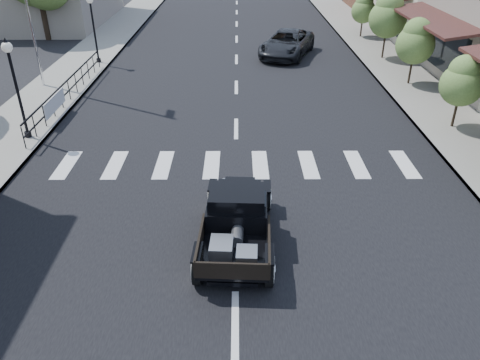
{
  "coord_description": "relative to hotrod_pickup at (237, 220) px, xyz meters",
  "views": [
    {
      "loc": [
        0.06,
        -9.7,
        7.2
      ],
      "look_at": [
        0.12,
        1.24,
        1.0
      ],
      "focal_mm": 35.0,
      "sensor_mm": 36.0,
      "label": 1
    }
  ],
  "objects": [
    {
      "name": "ground",
      "position": [
        -0.03,
        0.23,
        -0.72
      ],
      "size": [
        120.0,
        120.0,
        0.0
      ],
      "primitive_type": "plane",
      "color": "black",
      "rests_on": "ground"
    },
    {
      "name": "road",
      "position": [
        -0.03,
        15.23,
        -0.71
      ],
      "size": [
        14.0,
        80.0,
        0.02
      ],
      "primitive_type": "cube",
      "color": "black",
      "rests_on": "ground"
    },
    {
      "name": "road_markings",
      "position": [
        -0.03,
        10.23,
        -0.72
      ],
      "size": [
        12.0,
        60.0,
        0.06
      ],
      "primitive_type": null,
      "color": "silver",
      "rests_on": "ground"
    },
    {
      "name": "sidewalk_left",
      "position": [
        -8.53,
        15.23,
        -0.64
      ],
      "size": [
        3.0,
        80.0,
        0.15
      ],
      "primitive_type": "cube",
      "color": "gray",
      "rests_on": "ground"
    },
    {
      "name": "sidewalk_right",
      "position": [
        8.47,
        15.23,
        -0.64
      ],
      "size": [
        3.0,
        80.0,
        0.15
      ],
      "primitive_type": "cube",
      "color": "gray",
      "rests_on": "ground"
    },
    {
      "name": "storefront_far",
      "position": [
        14.97,
        22.23,
        1.53
      ],
      "size": [
        10.0,
        9.0,
        4.5
      ],
      "primitive_type": "cube",
      "color": "beige",
      "rests_on": "ground"
    },
    {
      "name": "railing",
      "position": [
        -7.33,
        10.23,
        -0.07
      ],
      "size": [
        0.08,
        10.0,
        1.0
      ],
      "primitive_type": null,
      "color": "black",
      "rests_on": "sidewalk_left"
    },
    {
      "name": "banner",
      "position": [
        -7.25,
        8.23,
        -0.27
      ],
      "size": [
        0.04,
        2.2,
        0.6
      ],
      "primitive_type": null,
      "color": "silver",
      "rests_on": "sidewalk_left"
    },
    {
      "name": "lamp_post_b",
      "position": [
        -7.63,
        6.23,
        1.2
      ],
      "size": [
        0.36,
        0.36,
        3.55
      ],
      "primitive_type": null,
      "color": "black",
      "rests_on": "sidewalk_left"
    },
    {
      "name": "lamp_post_c",
      "position": [
        -7.63,
        16.23,
        1.2
      ],
      "size": [
        0.36,
        0.36,
        3.55
      ],
      "primitive_type": null,
      "color": "black",
      "rests_on": "sidewalk_left"
    },
    {
      "name": "small_tree_b",
      "position": [
        8.27,
        7.14,
        0.74
      ],
      "size": [
        1.58,
        1.58,
        2.63
      ],
      "primitive_type": null,
      "color": "#577937",
      "rests_on": "sidewalk_right"
    },
    {
      "name": "small_tree_c",
      "position": [
        8.27,
        12.42,
        0.9
      ],
      "size": [
        1.76,
        1.76,
        2.94
      ],
      "primitive_type": null,
      "color": "#577937",
      "rests_on": "sidewalk_right"
    },
    {
      "name": "small_tree_d",
      "position": [
        8.27,
        17.1,
        1.14
      ],
      "size": [
        2.04,
        2.04,
        3.41
      ],
      "primitive_type": null,
      "color": "#577937",
      "rests_on": "sidewalk_right"
    },
    {
      "name": "small_tree_e",
      "position": [
        8.27,
        22.48,
        0.74
      ],
      "size": [
        1.57,
        1.57,
        2.61
      ],
      "primitive_type": null,
      "color": "#577937",
      "rests_on": "sidewalk_right"
    },
    {
      "name": "hotrod_pickup",
      "position": [
        0.0,
        0.0,
        0.0
      ],
      "size": [
        2.14,
        4.24,
        1.44
      ],
      "primitive_type": null,
      "rotation": [
        0.0,
        0.0,
        -0.05
      ],
      "color": "black",
      "rests_on": "ground"
    },
    {
      "name": "second_car",
      "position": [
        2.91,
        18.04,
        -0.01
      ],
      "size": [
        3.97,
        5.6,
        1.42
      ],
      "primitive_type": "imported",
      "rotation": [
        0.0,
        0.0,
        -0.35
      ],
      "color": "black",
      "rests_on": "ground"
    }
  ]
}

